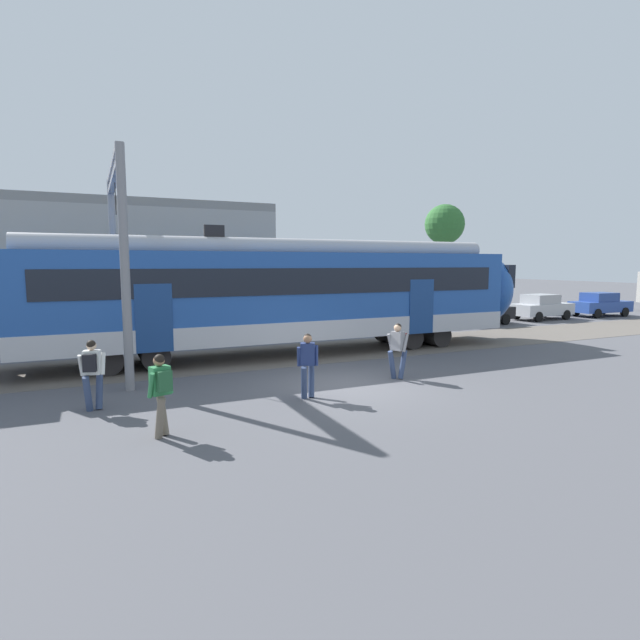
{
  "coord_description": "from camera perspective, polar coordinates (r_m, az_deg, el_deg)",
  "views": [
    {
      "loc": [
        -6.45,
        -12.14,
        3.42
      ],
      "look_at": [
        0.22,
        2.34,
        1.6
      ],
      "focal_mm": 28.0,
      "sensor_mm": 36.0,
      "label": 1
    }
  ],
  "objects": [
    {
      "name": "ground_plane",
      "position": [
        14.16,
        3.18,
        -7.47
      ],
      "size": [
        160.0,
        160.0,
        0.0
      ],
      "primitive_type": "plane",
      "color": "#515156"
    },
    {
      "name": "background_building",
      "position": [
        26.69,
        -25.34,
        5.43
      ],
      "size": [
        17.78,
        5.0,
        9.2
      ],
      "color": "gray",
      "rests_on": "ground"
    },
    {
      "name": "catenary_gantry",
      "position": [
        17.39,
        -22.18,
        8.98
      ],
      "size": [
        0.24,
        6.64,
        6.53
      ],
      "color": "gray",
      "rests_on": "ground"
    },
    {
      "name": "parked_car_blue",
      "position": [
        36.98,
        29.38,
        1.58
      ],
      "size": [
        4.06,
        1.88,
        1.54
      ],
      "color": "#284799",
      "rests_on": "ground"
    },
    {
      "name": "street_tree_right",
      "position": [
        39.54,
        14.05,
        10.46
      ],
      "size": [
        2.99,
        2.99,
        7.85
      ],
      "color": "brown",
      "rests_on": "ground"
    },
    {
      "name": "pedestrian_navy",
      "position": [
        12.63,
        -1.42,
        -4.7
      ],
      "size": [
        0.65,
        0.56,
        1.67
      ],
      "color": "navy",
      "rests_on": "ground"
    },
    {
      "name": "parked_car_silver",
      "position": [
        33.21,
        23.97,
        1.39
      ],
      "size": [
        4.08,
        1.92,
        1.54
      ],
      "color": "#B7BABF",
      "rests_on": "ground"
    },
    {
      "name": "pedestrian_grey",
      "position": [
        14.92,
        8.92,
        -2.94
      ],
      "size": [
        0.71,
        0.53,
        1.67
      ],
      "color": "navy",
      "rests_on": "ground"
    },
    {
      "name": "pedestrian_green",
      "position": [
        10.31,
        -17.73,
        -7.43
      ],
      "size": [
        0.53,
        0.7,
        1.67
      ],
      "color": "#6B6051",
      "rests_on": "ground"
    },
    {
      "name": "parked_car_black",
      "position": [
        29.32,
        17.64,
        1.04
      ],
      "size": [
        4.04,
        1.84,
        1.54
      ],
      "color": "black",
      "rests_on": "ground"
    },
    {
      "name": "pedestrian_white",
      "position": [
        12.71,
        -24.6,
        -5.1
      ],
      "size": [
        0.62,
        0.6,
        1.67
      ],
      "color": "navy",
      "rests_on": "ground"
    }
  ]
}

